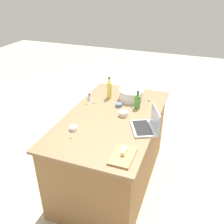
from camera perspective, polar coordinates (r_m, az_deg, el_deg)
ground_plane at (r=3.19m, az=-0.00°, el=-15.11°), size 12.00×12.00×0.00m
island_counter at (r=2.90m, az=-0.00°, el=-8.67°), size 1.66×0.96×0.90m
laptop at (r=2.43m, az=8.19°, el=-2.98°), size 0.38×0.34×0.22m
mixing_bowl_large at (r=2.99m, az=4.46°, el=4.10°), size 0.29×0.29×0.13m
bottle_olive at (r=2.79m, az=5.94°, el=2.47°), size 0.07×0.07×0.21m
bottle_oil at (r=3.02m, az=-0.63°, el=5.21°), size 0.06×0.06×0.27m
cutting_board at (r=2.08m, az=2.52°, el=-10.15°), size 0.28×0.18×0.02m
butter_stick_left at (r=2.09m, az=2.86°, el=-8.95°), size 0.11×0.04×0.04m
ramekin_small at (r=2.84m, az=1.56°, el=1.66°), size 0.08×0.08×0.04m
ramekin_medium at (r=2.44m, az=-8.92°, el=-3.71°), size 0.08×0.08×0.04m
ramekin_wide at (r=2.65m, az=2.63°, el=-0.37°), size 0.10×0.10×0.05m
kitchen_timer at (r=3.00m, az=-5.25°, el=3.43°), size 0.07×0.07×0.08m
candy_0 at (r=2.92m, az=-4.22°, el=2.09°), size 0.01×0.01×0.01m
candy_1 at (r=2.83m, az=4.57°, el=1.26°), size 0.02×0.02×0.02m
candy_2 at (r=2.99m, az=8.51°, el=2.63°), size 0.02×0.02×0.02m
candy_3 at (r=2.91m, az=-5.92°, el=1.96°), size 0.02×0.02×0.02m
candy_4 at (r=2.63m, az=2.30°, el=-1.03°), size 0.02×0.02×0.02m
candy_5 at (r=2.33m, az=-9.58°, el=-5.84°), size 0.02×0.02×0.02m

